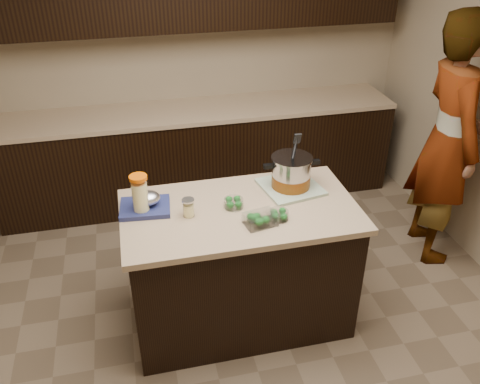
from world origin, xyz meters
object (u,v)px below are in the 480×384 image
at_px(island, 240,265).
at_px(stock_pot, 291,174).
at_px(lemonade_pitcher, 140,197).
at_px(person, 448,142).

height_order(island, stock_pot, stock_pot).
bearing_deg(lemonade_pitcher, stock_pot, 4.88).
height_order(island, lemonade_pitcher, lemonade_pitcher).
bearing_deg(island, lemonade_pitcher, 171.99).
height_order(stock_pot, person, person).
xyz_separation_m(lemonade_pitcher, person, (2.29, 0.36, -0.05)).
bearing_deg(person, stock_pot, 111.05).
bearing_deg(person, lemonade_pitcher, 108.20).
xyz_separation_m(stock_pot, lemonade_pitcher, (-0.97, -0.08, 0.01)).
bearing_deg(lemonade_pitcher, person, 8.83).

